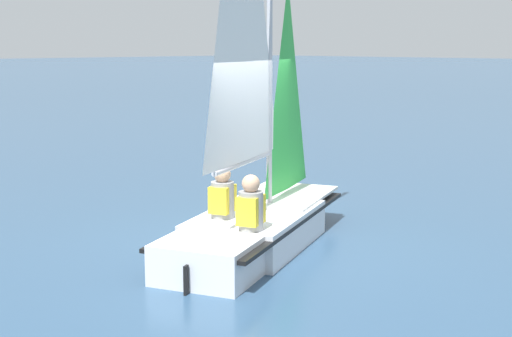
% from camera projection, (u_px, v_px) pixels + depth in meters
% --- Properties ---
extents(ground_plane, '(260.00, 260.00, 0.00)m').
position_uv_depth(ground_plane, '(256.00, 246.00, 9.68)').
color(ground_plane, '#2D4C6B').
extents(sailboat_main, '(4.09, 2.72, 5.99)m').
position_uv_depth(sailboat_main, '(255.00, 186.00, 9.51)').
color(sailboat_main, silver).
rests_on(sailboat_main, ground_plane).
extents(sailor_helm, '(0.41, 0.39, 1.16)m').
position_uv_depth(sailor_helm, '(223.00, 207.00, 9.27)').
color(sailor_helm, black).
rests_on(sailor_helm, ground_plane).
extents(sailor_crew, '(0.41, 0.39, 1.16)m').
position_uv_depth(sailor_crew, '(251.00, 219.00, 8.65)').
color(sailor_crew, black).
rests_on(sailor_crew, ground_plane).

